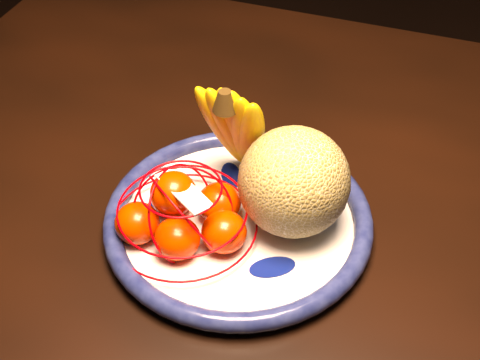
% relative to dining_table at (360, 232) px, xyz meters
% --- Properties ---
extents(dining_table, '(1.49, 1.00, 0.70)m').
position_rel_dining_table_xyz_m(dining_table, '(0.00, 0.00, 0.00)').
color(dining_table, black).
rests_on(dining_table, ground).
extents(fruit_bowl, '(0.32, 0.32, 0.03)m').
position_rel_dining_table_xyz_m(fruit_bowl, '(-0.15, -0.10, 0.09)').
color(fruit_bowl, white).
rests_on(fruit_bowl, dining_table).
extents(cantaloupe, '(0.13, 0.13, 0.13)m').
position_rel_dining_table_xyz_m(cantaloupe, '(-0.09, -0.08, 0.15)').
color(cantaloupe, olive).
rests_on(cantaloupe, fruit_bowl).
extents(banana_bunch, '(0.11, 0.11, 0.17)m').
position_rel_dining_table_xyz_m(banana_bunch, '(-0.16, -0.02, 0.17)').
color(banana_bunch, '#EBCB00').
rests_on(banana_bunch, fruit_bowl).
extents(mandarin_bag, '(0.18, 0.18, 0.11)m').
position_rel_dining_table_xyz_m(mandarin_bag, '(-0.20, -0.13, 0.12)').
color(mandarin_bag, '#FC2800').
rests_on(mandarin_bag, fruit_bowl).
extents(price_tag, '(0.07, 0.07, 0.01)m').
position_rel_dining_table_xyz_m(price_tag, '(-0.20, -0.13, 0.16)').
color(price_tag, white).
rests_on(price_tag, mandarin_bag).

